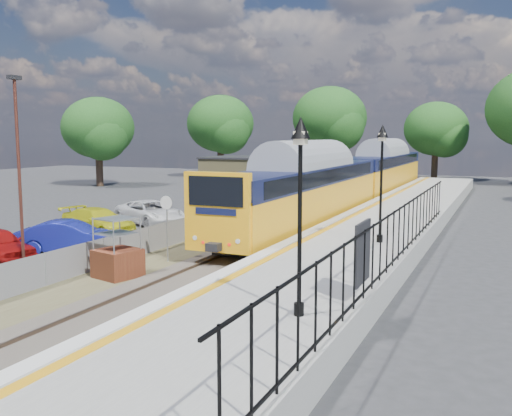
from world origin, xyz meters
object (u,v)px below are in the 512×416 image
Objects in this scene: train at (354,175)px; victorian_lamp_north at (382,156)px; car_blue at (70,237)px; car_white at (150,212)px; brick_plinth at (117,249)px; car_yellow at (98,221)px; speed_sign at (167,218)px; carpark_lamp at (19,162)px; victorian_lamp_south at (300,170)px.

victorian_lamp_north is at bearing -72.44° from train.
car_white is at bearing -11.58° from car_blue.
car_yellow is (-6.67, 7.09, -0.39)m from brick_plinth.
car_blue is 4.83m from car_yellow.
car_blue is at bearing -165.43° from victorian_lamp_north.
train is 8.78× the size of car_yellow.
brick_plinth is (-8.06, -6.01, -3.23)m from victorian_lamp_north.
speed_sign is 5.85m from carpark_lamp.
brick_plinth is at bearing -126.36° from car_white.
train is 21.42m from car_blue.
speed_sign is at bearing 139.58° from victorian_lamp_south.
victorian_lamp_south is 0.63× the size of carpark_lamp.
victorian_lamp_south is at bearing -139.46° from car_blue.
train is 20.10m from speed_sign.
car_blue is (-12.88, 6.71, -3.58)m from victorian_lamp_south.
car_yellow is (-9.43, -15.68, -1.67)m from train.
carpark_lamp reaches higher than train.
victorian_lamp_north is 8.78m from speed_sign.
carpark_lamp reaches higher than car_yellow.
car_yellow is (-14.93, 11.07, -3.62)m from victorian_lamp_south.
car_white is (-14.40, 15.01, -3.61)m from victorian_lamp_south.
victorian_lamp_north is at bearing 91.15° from victorian_lamp_south.
brick_plinth is 0.82× the size of speed_sign.
victorian_lamp_north is 13.58m from car_blue.
victorian_lamp_south and victorian_lamp_north have the same top height.
victorian_lamp_south is 1.06× the size of car_blue.
carpark_lamp is at bearing -173.81° from brick_plinth.
speed_sign is 8.22m from car_yellow.
victorian_lamp_north is 0.94× the size of car_white.
victorian_lamp_north is 17.68m from train.
speed_sign is at bearing -110.70° from car_blue.
car_blue is at bearing -110.21° from train.
train is at bearing 86.82° from speed_sign.
victorian_lamp_south is 1.00× the size of victorian_lamp_north.
car_yellow is at bearing 175.83° from victorian_lamp_north.
car_blue is at bearing -141.78° from car_yellow.
car_blue is at bearing -145.11° from car_white.
brick_plinth is (-2.76, -22.77, -1.27)m from train.
carpark_lamp is at bearing -147.60° from car_yellow.
victorian_lamp_south is 0.99× the size of car_yellow.
carpark_lamp reaches higher than victorian_lamp_north.
train reaches higher than speed_sign.
victorian_lamp_south is 21.11m from car_white.
victorian_lamp_north reaches higher than speed_sign.
train is 18.37m from car_yellow.
speed_sign reaches higher than car_white.
car_yellow is at bearing -163.19° from car_white.
carpark_lamp reaches higher than victorian_lamp_south.
speed_sign is 0.55× the size of car_white.
victorian_lamp_north is 13.71m from carpark_lamp.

